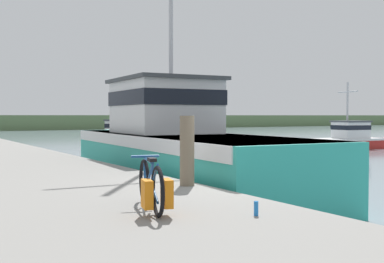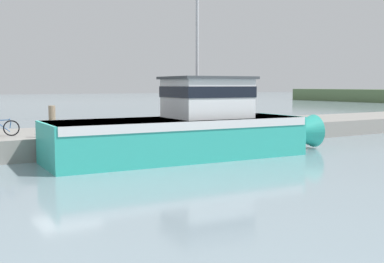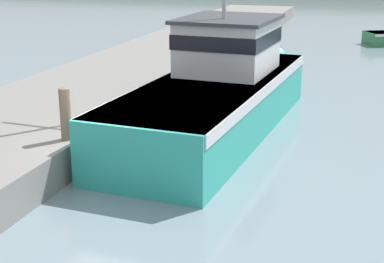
# 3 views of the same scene
# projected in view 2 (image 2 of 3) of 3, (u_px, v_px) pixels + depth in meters

# --- Properties ---
(ground_plane) EXTENTS (320.00, 320.00, 0.00)m
(ground_plane) POSITION_uv_depth(u_px,v_px,m) (66.00, 163.00, 20.09)
(ground_plane) COLOR gray
(dock_pier) EXTENTS (5.79, 80.00, 0.98)m
(dock_pier) POSITION_uv_depth(u_px,v_px,m) (40.00, 142.00, 23.31)
(dock_pier) COLOR gray
(dock_pier) RESTS_ON ground_plane
(fishing_boat_main) EXTENTS (4.36, 13.83, 10.81)m
(fishing_boat_main) POSITION_uv_depth(u_px,v_px,m) (191.00, 128.00, 21.56)
(fishing_boat_main) COLOR teal
(fishing_boat_main) RESTS_ON ground_plane
(mooring_post) EXTENTS (0.29, 0.29, 1.40)m
(mooring_post) POSITION_uv_depth(u_px,v_px,m) (52.00, 122.00, 20.98)
(mooring_post) COLOR #756651
(mooring_post) RESTS_ON dock_pier
(hose_coil) EXTENTS (0.56, 0.56, 0.04)m
(hose_coil) POSITION_uv_depth(u_px,v_px,m) (57.00, 128.00, 25.50)
(hose_coil) COLOR black
(hose_coil) RESTS_ON dock_pier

